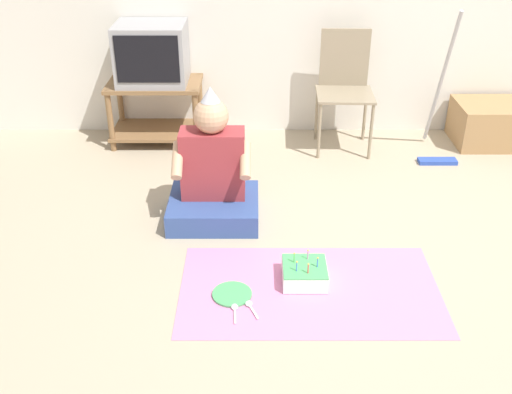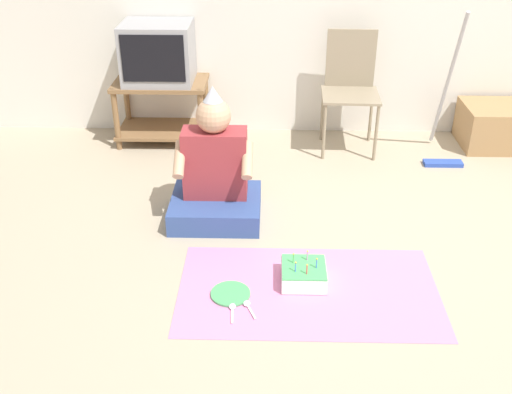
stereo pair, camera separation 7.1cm
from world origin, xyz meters
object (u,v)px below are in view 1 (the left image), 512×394
(person_seated, at_px, (214,179))
(birthday_cake, at_px, (305,273))
(cardboard_box_stack, at_px, (491,123))
(tv, at_px, (152,53))
(dust_mop, at_px, (440,118))
(paper_plate, at_px, (232,294))
(folding_chair, at_px, (345,82))

(person_seated, height_order, birthday_cake, person_seated)
(cardboard_box_stack, bearing_deg, birthday_cake, -130.96)
(tv, relative_size, birthday_cake, 2.21)
(tv, distance_m, birthday_cake, 2.22)
(dust_mop, xyz_separation_m, paper_plate, (-1.46, -1.67, -0.30))
(folding_chair, xyz_separation_m, birthday_cake, (-0.41, -1.79, -0.45))
(folding_chair, bearing_deg, paper_plate, -112.40)
(folding_chair, xyz_separation_m, person_seated, (-0.93, -1.11, -0.24))
(cardboard_box_stack, xyz_separation_m, person_seated, (-2.09, -1.14, 0.10))
(tv, distance_m, dust_mop, 2.18)
(tv, relative_size, person_seated, 0.62)
(birthday_cake, height_order, paper_plate, birthday_cake)
(tv, bearing_deg, birthday_cake, -60.95)
(paper_plate, bearing_deg, person_seated, 99.81)
(cardboard_box_stack, relative_size, birthday_cake, 2.33)
(cardboard_box_stack, distance_m, dust_mop, 0.58)
(paper_plate, bearing_deg, tv, 108.26)
(cardboard_box_stack, height_order, dust_mop, dust_mop)
(cardboard_box_stack, height_order, paper_plate, cardboard_box_stack)
(folding_chair, xyz_separation_m, paper_plate, (-0.79, -1.91, -0.50))
(folding_chair, height_order, paper_plate, folding_chair)
(folding_chair, bearing_deg, dust_mop, -19.55)
(folding_chair, distance_m, birthday_cake, 1.89)
(folding_chair, bearing_deg, tv, 177.23)
(person_seated, height_order, paper_plate, person_seated)
(person_seated, bearing_deg, birthday_cake, -52.59)
(paper_plate, bearing_deg, dust_mop, 48.73)
(dust_mop, height_order, paper_plate, dust_mop)
(cardboard_box_stack, distance_m, person_seated, 2.39)
(person_seated, xyz_separation_m, birthday_cake, (0.52, -0.68, -0.21))
(folding_chair, distance_m, cardboard_box_stack, 1.22)
(paper_plate, bearing_deg, birthday_cake, 17.93)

